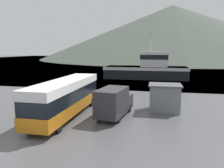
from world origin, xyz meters
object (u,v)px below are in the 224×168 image
at_px(delivery_van, 114,102).
at_px(tour_bus, 66,96).
at_px(storage_bin, 34,97).
at_px(small_boat, 117,71).
at_px(fishing_boat, 147,69).
at_px(dock_kiosk, 165,97).

bearing_deg(delivery_van, tour_bus, -163.30).
height_order(storage_bin, small_boat, storage_bin).
xyz_separation_m(fishing_boat, small_boat, (-8.30, 9.81, -1.67)).
bearing_deg(fishing_boat, storage_bin, 154.10).
bearing_deg(delivery_van, fishing_boat, 94.64).
xyz_separation_m(storage_bin, dock_kiosk, (14.41, -0.45, 0.64)).
relative_size(delivery_van, storage_bin, 4.14).
xyz_separation_m(fishing_boat, dock_kiosk, (2.68, -24.54, -0.73)).
bearing_deg(small_boat, delivery_van, 63.27).
bearing_deg(tour_bus, fishing_boat, 78.48).
relative_size(delivery_van, fishing_boat, 0.33).
relative_size(tour_bus, small_boat, 1.95).
distance_m(tour_bus, storage_bin, 7.02).
xyz_separation_m(delivery_van, dock_kiosk, (4.49, 2.91, -0.05)).
relative_size(tour_bus, storage_bin, 8.36).
relative_size(fishing_boat, dock_kiosk, 5.50).
height_order(storage_bin, dock_kiosk, dock_kiosk).
relative_size(storage_bin, small_boat, 0.23).
xyz_separation_m(delivery_van, small_boat, (-6.49, 37.26, -0.99)).
height_order(tour_bus, delivery_van, tour_bus).
bearing_deg(small_boat, tour_bus, 56.76).
bearing_deg(small_boat, fishing_boat, 93.64).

